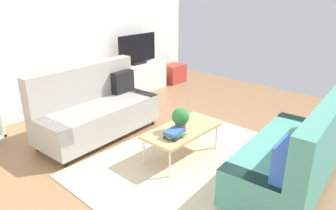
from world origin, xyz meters
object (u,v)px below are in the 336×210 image
object	(u,v)px
tv	(137,50)
potted_plant	(181,118)
couch_beige	(96,109)
table_book_0	(174,136)
coffee_table	(182,131)
tv_console	(138,78)
couch_green	(295,155)
bottle_0	(124,63)
storage_trunk	(174,73)
bottle_1	(127,62)
vase_0	(115,63)

from	to	relation	value
tv	potted_plant	bearing A→B (deg)	-121.71
couch_beige	potted_plant	distance (m)	1.49
couch_beige	table_book_0	bearing A→B (deg)	91.51
coffee_table	tv_console	bearing A→B (deg)	59.23
tv_console	tv	bearing A→B (deg)	-90.00
couch_green	potted_plant	distance (m)	1.45
couch_beige	bottle_0	size ratio (longest dim) A/B	9.67
tv	storage_trunk	xyz separation A→B (m)	(1.10, -0.08, -0.73)
potted_plant	table_book_0	world-z (taller)	potted_plant
couch_green	potted_plant	world-z (taller)	couch_green
couch_beige	bottle_1	distance (m)	1.99
couch_beige	tv	xyz separation A→B (m)	(1.93, 1.15, 0.51)
tv	bottle_0	xyz separation A→B (m)	(-0.42, -0.02, -0.21)
coffee_table	tv_console	world-z (taller)	tv_console
couch_green	coffee_table	size ratio (longest dim) A/B	1.79
couch_beige	coffee_table	size ratio (longest dim) A/B	1.77
potted_plant	bottle_0	distance (m)	2.83
tv	bottle_0	bearing A→B (deg)	-177.25
couch_beige	bottle_0	xyz separation A→B (m)	(1.52, 1.13, 0.30)
potted_plant	vase_0	distance (m)	2.85
tv	storage_trunk	bearing A→B (deg)	-4.16
potted_plant	bottle_0	world-z (taller)	bottle_0
potted_plant	bottle_1	bearing A→B (deg)	63.56
couch_beige	vase_0	distance (m)	1.85
bottle_1	potted_plant	bearing A→B (deg)	-116.44
tv_console	couch_green	bearing A→B (deg)	-107.30
couch_beige	storage_trunk	bearing A→B (deg)	-164.29
coffee_table	tv	bearing A→B (deg)	59.03
table_book_0	potted_plant	bearing A→B (deg)	17.27
storage_trunk	potted_plant	xyz separation A→B (m)	(-2.70, -2.51, 0.38)
tv	potted_plant	distance (m)	3.07
couch_green	vase_0	xyz separation A→B (m)	(0.67, 4.06, 0.30)
storage_trunk	potted_plant	size ratio (longest dim) A/B	1.60
tv_console	bottle_1	distance (m)	0.54
couch_beige	bottle_0	world-z (taller)	couch_beige
coffee_table	bottle_1	world-z (taller)	bottle_1
couch_green	table_book_0	size ratio (longest dim) A/B	8.20
potted_plant	tv_console	bearing A→B (deg)	58.49
couch_beige	vase_0	world-z (taller)	couch_beige
table_book_0	storage_trunk	bearing A→B (deg)	41.60
potted_plant	bottle_0	xyz separation A→B (m)	(1.18, 2.57, 0.14)
couch_beige	vase_0	size ratio (longest dim) A/B	9.78
tv	potted_plant	world-z (taller)	tv
couch_green	coffee_table	distance (m)	1.45
storage_trunk	couch_beige	bearing A→B (deg)	-160.58
potted_plant	coffee_table	bearing A→B (deg)	19.25
tv_console	potted_plant	xyz separation A→B (m)	(-1.60, -2.61, 0.28)
couch_green	coffee_table	bearing A→B (deg)	96.46
tv	coffee_table	bearing A→B (deg)	-120.97
tv	storage_trunk	size ratio (longest dim) A/B	1.92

